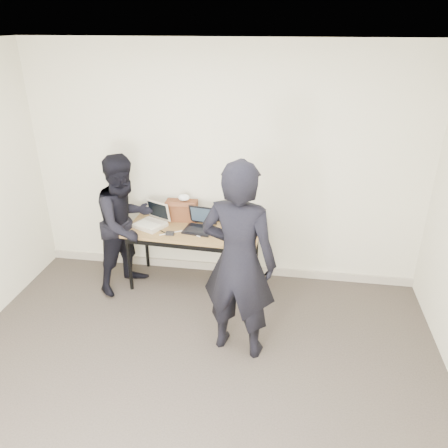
% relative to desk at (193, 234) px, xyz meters
% --- Properties ---
extents(room, '(4.60, 4.60, 2.80)m').
position_rel_desk_xyz_m(room, '(0.30, -1.89, 0.69)').
color(room, '#403831').
rests_on(room, ground).
extents(desk, '(1.53, 0.73, 0.72)m').
position_rel_desk_xyz_m(desk, '(0.00, 0.00, 0.00)').
color(desk, olive).
rests_on(desk, ground).
extents(laptop_beige, '(0.42, 0.42, 0.26)m').
position_rel_desk_xyz_m(laptop_beige, '(-0.48, 0.03, 0.11)').
color(laptop_beige, beige).
rests_on(laptop_beige, desk).
extents(laptop_center, '(0.36, 0.35, 0.24)m').
position_rel_desk_xyz_m(laptop_center, '(0.08, 0.02, 0.11)').
color(laptop_center, black).
rests_on(laptop_center, desk).
extents(laptop_right, '(0.33, 0.32, 0.22)m').
position_rel_desk_xyz_m(laptop_right, '(0.47, 0.16, 0.11)').
color(laptop_right, black).
rests_on(laptop_right, desk).
extents(leather_satchel, '(0.37, 0.19, 0.25)m').
position_rel_desk_xyz_m(leather_satchel, '(-0.18, 0.23, 0.19)').
color(leather_satchel, '#5C2F18').
rests_on(leather_satchel, desk).
extents(tissue, '(0.14, 0.12, 0.08)m').
position_rel_desk_xyz_m(tissue, '(-0.15, 0.23, 0.34)').
color(tissue, white).
rests_on(tissue, leather_satchel).
extents(equipment_box, '(0.25, 0.22, 0.14)m').
position_rel_desk_xyz_m(equipment_box, '(0.63, 0.19, 0.13)').
color(equipment_box, black).
rests_on(equipment_box, desk).
extents(power_brick, '(0.09, 0.06, 0.03)m').
position_rel_desk_xyz_m(power_brick, '(-0.22, -0.17, 0.08)').
color(power_brick, black).
rests_on(power_brick, desk).
extents(cables, '(1.15, 0.47, 0.01)m').
position_rel_desk_xyz_m(cables, '(0.05, 0.00, 0.06)').
color(cables, black).
rests_on(cables, desk).
extents(person_typist, '(0.76, 0.58, 1.87)m').
position_rel_desk_xyz_m(person_typist, '(0.64, -1.01, 0.28)').
color(person_typist, black).
rests_on(person_typist, ground).
extents(person_observer, '(0.91, 0.97, 1.59)m').
position_rel_desk_xyz_m(person_observer, '(-0.73, -0.12, 0.13)').
color(person_observer, black).
rests_on(person_observer, ground).
extents(baseboard, '(4.50, 0.03, 0.10)m').
position_rel_desk_xyz_m(baseboard, '(0.30, 0.34, -0.61)').
color(baseboard, '#B1A593').
rests_on(baseboard, ground).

